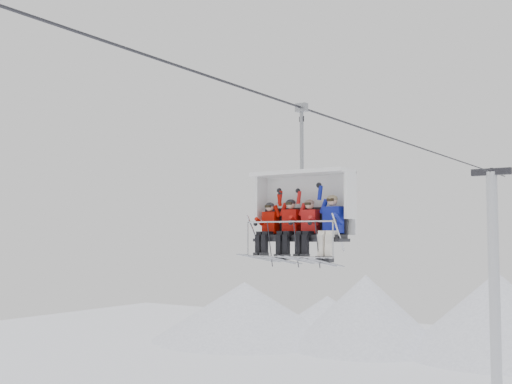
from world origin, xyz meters
The scene contains 7 objects.
lift_tower_right centered at (0.00, 22.00, 5.78)m, with size 2.00×1.80×13.48m.
haul_cable centered at (0.00, 0.00, 13.30)m, with size 0.06×0.06×50.00m, color #2A2A2F.
chairlift_carrier centered at (0.00, 2.28, 10.74)m, with size 2.68×1.17×3.98m.
skier_far_left centered at (-0.92, 1.95, 10.19)m, with size 0.39×1.69×1.56m.
skier_center_left centered at (-0.28, 1.96, 10.22)m, with size 0.42×1.69×1.66m.
skier_center_right centered at (0.28, 1.96, 10.21)m, with size 0.41×1.69×1.62m.
skier_far_right centered at (0.92, 1.97, 10.25)m, with size 0.45×1.69×1.76m.
Camera 1 is at (8.15, -12.23, 9.95)m, focal length 45.00 mm.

